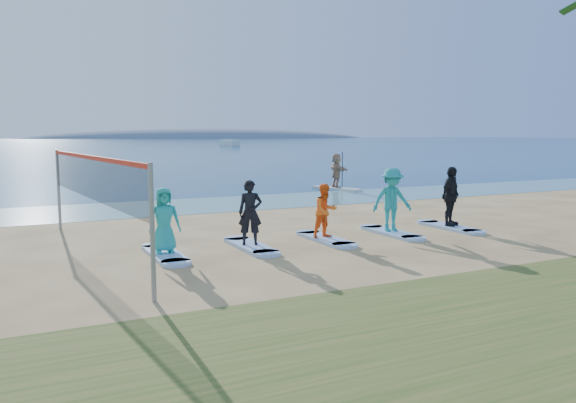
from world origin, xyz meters
name	(u,v)px	position (x,y,z in m)	size (l,w,h in m)	color
ground	(370,249)	(0.00, 0.00, 0.00)	(600.00, 600.00, 0.00)	tan
shallow_water	(230,203)	(0.00, 10.50, 0.01)	(600.00, 600.00, 0.00)	teal
ocean	(44,144)	(0.00, 160.00, 0.01)	(600.00, 600.00, 0.00)	navy
island_ridge	(210,138)	(95.00, 300.00, 0.00)	(220.00, 56.00, 18.00)	slate
volleyball_net	(91,179)	(-6.57, 2.33, 1.90)	(0.99, 9.04, 2.50)	gray
paddleboard	(336,189)	(7.19, 13.59, 0.06)	(0.70, 3.00, 0.12)	silver
paddleboarder	(337,170)	(7.19, 13.59, 1.02)	(1.68, 0.53, 1.81)	tan
boat_offshore_b	(230,146)	(37.29, 111.36, 0.00)	(2.09, 6.38, 1.38)	silver
surfboard_0	(165,254)	(-5.02, 1.50, 0.04)	(0.70, 2.20, 0.09)	#9DC1F3
student_0	(164,220)	(-5.02, 1.50, 0.89)	(0.79, 0.51, 1.61)	teal
surfboard_1	(250,246)	(-2.75, 1.50, 0.04)	(0.70, 2.20, 0.09)	#9DC1F3
student_1	(250,212)	(-2.75, 1.50, 0.94)	(0.62, 0.41, 1.70)	black
surfboard_2	(325,239)	(-0.48, 1.50, 0.04)	(0.70, 2.20, 0.09)	#9DC1F3
student_2	(325,211)	(-0.48, 1.50, 0.85)	(0.74, 0.57, 1.52)	orange
surfboard_3	(391,233)	(1.80, 1.50, 0.04)	(0.70, 2.20, 0.09)	#9DC1F3
student_3	(392,200)	(1.80, 1.50, 1.04)	(1.22, 0.70, 1.89)	teal
surfboard_4	(450,227)	(4.07, 1.50, 0.04)	(0.70, 2.20, 0.09)	#9DC1F3
student_4	(451,196)	(4.07, 1.50, 1.02)	(1.09, 0.46, 1.87)	black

